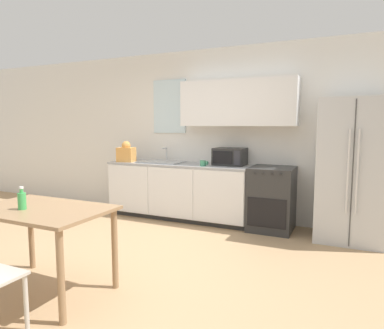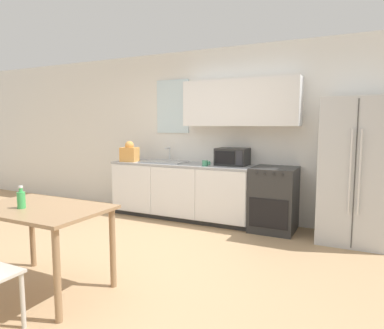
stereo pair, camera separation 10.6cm
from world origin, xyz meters
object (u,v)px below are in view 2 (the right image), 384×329
refrigerator (355,171)px  coffee_mug (206,163)px  drink_bottle (21,199)px  oven_range (274,199)px  dining_table (41,219)px  microwave (232,157)px

refrigerator → coffee_mug: refrigerator is taller
refrigerator → drink_bottle: refrigerator is taller
refrigerator → oven_range: bearing=178.3°
refrigerator → dining_table: refrigerator is taller
refrigerator → dining_table: bearing=-132.9°
oven_range → coffee_mug: bearing=-169.5°
microwave → coffee_mug: size_ratio=3.82×
oven_range → drink_bottle: drink_bottle is taller
oven_range → coffee_mug: 1.11m
microwave → refrigerator: bearing=-4.7°
refrigerator → dining_table: size_ratio=1.54×
microwave → dining_table: (-0.80, -2.83, -0.36)m
oven_range → drink_bottle: size_ratio=4.55×
refrigerator → drink_bottle: (-2.60, -2.79, -0.07)m
dining_table → oven_range: bearing=61.5°
microwave → oven_range: bearing=-9.3°
oven_range → dining_table: bearing=-118.5°
oven_range → drink_bottle: bearing=-119.2°
oven_range → drink_bottle: 3.26m
oven_range → dining_table: size_ratio=0.76×
refrigerator → drink_bottle: size_ratio=9.20×
refrigerator → microwave: (-1.70, 0.14, 0.11)m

